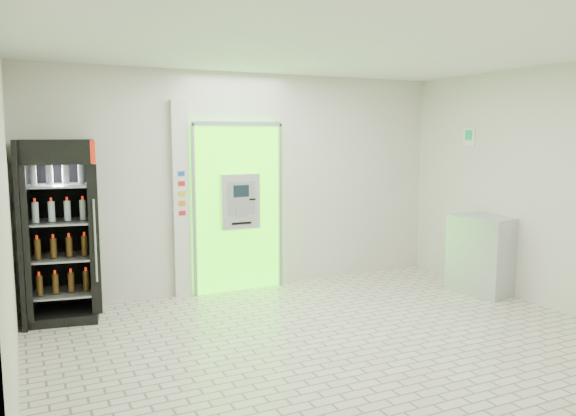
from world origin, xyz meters
TOP-DOWN VIEW (x-y plane):
  - ground at (0.00, 0.00)m, footprint 6.00×6.00m
  - room_shell at (0.00, 0.00)m, footprint 6.00×6.00m
  - atm_assembly at (-0.20, 2.41)m, footprint 1.30×0.24m
  - pillar at (-0.98, 2.45)m, footprint 0.22×0.11m
  - beverage_cooler at (-2.50, 2.15)m, footprint 0.90×0.85m
  - steel_cabinet at (2.72, 0.80)m, footprint 0.68×0.89m
  - exit_sign at (2.99, 1.40)m, footprint 0.02×0.22m

SIDE VIEW (x-z plane):
  - ground at x=0.00m, z-range 0.00..0.00m
  - steel_cabinet at x=2.72m, z-range 0.00..1.06m
  - beverage_cooler at x=-2.50m, z-range -0.04..2.06m
  - atm_assembly at x=-0.20m, z-range 0.01..2.34m
  - pillar at x=-0.98m, z-range 0.00..2.60m
  - room_shell at x=0.00m, z-range -1.16..4.84m
  - exit_sign at x=2.99m, z-range 1.99..2.25m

